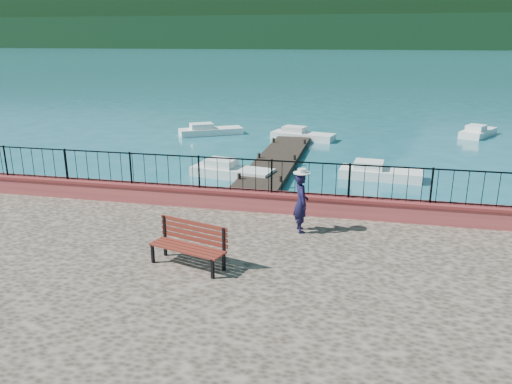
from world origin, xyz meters
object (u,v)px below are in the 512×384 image
at_px(person, 301,203).
at_px(boat_0, 232,168).
at_px(boat_1, 381,170).
at_px(boat_5, 479,130).
at_px(boat_3, 211,129).
at_px(boat_4, 303,133).
at_px(park_bench, 189,253).

height_order(person, boat_0, person).
relative_size(boat_1, boat_5, 1.06).
distance_m(person, boat_3, 20.60).
xyz_separation_m(person, boat_1, (2.30, 10.16, -1.59)).
xyz_separation_m(person, boat_4, (-2.28, 18.43, -1.59)).
xyz_separation_m(boat_0, boat_5, (12.95, 13.05, 0.00)).
distance_m(boat_0, boat_1, 6.71).
bearing_deg(boat_3, boat_4, -33.14).
relative_size(park_bench, boat_3, 0.46).
bearing_deg(boat_1, boat_5, 67.60).
distance_m(park_bench, boat_0, 11.86).
bearing_deg(boat_0, boat_3, 123.14).
height_order(boat_0, boat_5, same).
bearing_deg(boat_5, boat_1, -178.50).
bearing_deg(person, park_bench, 119.77).
bearing_deg(boat_5, boat_0, 164.80).
relative_size(boat_0, boat_1, 1.05).
xyz_separation_m(boat_0, boat_3, (-4.08, 9.76, 0.00)).
bearing_deg(boat_3, boat_1, -68.98).
height_order(person, boat_5, person).
xyz_separation_m(boat_4, boat_5, (10.93, 3.61, 0.00)).
bearing_deg(person, boat_0, 4.76).
bearing_deg(boat_3, boat_5, -19.23).
relative_size(person, boat_4, 0.40).
distance_m(boat_0, boat_4, 9.65).
bearing_deg(boat_1, boat_0, -164.33).
distance_m(park_bench, boat_4, 21.08).
relative_size(park_bench, person, 1.18).
xyz_separation_m(person, boat_5, (8.64, 22.04, -1.59)).
relative_size(person, boat_0, 0.42).
bearing_deg(boat_0, person, -53.95).
bearing_deg(boat_1, park_bench, -103.52).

